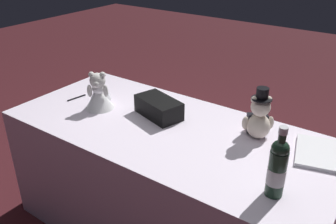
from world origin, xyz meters
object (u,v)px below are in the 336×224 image
(guestbook, at_px, (317,153))
(gift_case_black, at_px, (159,107))
(teddy_bear_bride, at_px, (99,92))
(champagne_bottle, at_px, (277,167))
(teddy_bear_groom, at_px, (259,118))
(signing_pen, at_px, (77,97))

(guestbook, bearing_deg, gift_case_black, 172.96)
(teddy_bear_bride, xyz_separation_m, guestbook, (1.28, 0.23, -0.09))
(gift_case_black, bearing_deg, teddy_bear_bride, -163.35)
(guestbook, bearing_deg, champagne_bottle, -113.46)
(teddy_bear_groom, distance_m, teddy_bear_bride, 0.99)
(teddy_bear_groom, xyz_separation_m, gift_case_black, (-0.58, -0.11, -0.06))
(signing_pen, height_order, guestbook, guestbook)
(teddy_bear_bride, bearing_deg, signing_pen, 178.98)
(teddy_bear_groom, height_order, teddy_bear_bride, teddy_bear_groom)
(gift_case_black, relative_size, guestbook, 1.09)
(teddy_bear_bride, relative_size, signing_pen, 1.67)
(teddy_bear_groom, xyz_separation_m, champagne_bottle, (0.25, -0.42, 0.03))
(gift_case_black, bearing_deg, teddy_bear_groom, 10.85)
(teddy_bear_groom, distance_m, gift_case_black, 0.59)
(teddy_bear_groom, relative_size, gift_case_black, 0.89)
(teddy_bear_groom, bearing_deg, signing_pen, -169.41)
(teddy_bear_bride, height_order, champagne_bottle, champagne_bottle)
(teddy_bear_groom, xyz_separation_m, teddy_bear_bride, (-0.96, -0.22, -0.01))
(champagne_bottle, height_order, gift_case_black, champagne_bottle)
(teddy_bear_groom, distance_m, guestbook, 0.33)
(teddy_bear_bride, relative_size, gift_case_black, 0.74)
(guestbook, bearing_deg, signing_pen, 174.09)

